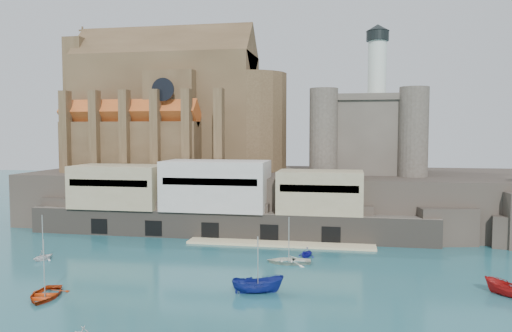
{
  "coord_description": "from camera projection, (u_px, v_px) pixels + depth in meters",
  "views": [
    {
      "loc": [
        12.47,
        -60.02,
        18.02
      ],
      "look_at": [
        -4.51,
        32.0,
        11.6
      ],
      "focal_mm": 35.0,
      "sensor_mm": 36.0,
      "label": 1
    }
  ],
  "objects": [
    {
      "name": "boat_0",
      "position": [
        45.0,
        297.0,
        54.3
      ],
      "size": [
        4.55,
        2.28,
        6.12
      ],
      "primitive_type": "imported",
      "rotation": [
        0.0,
        0.0,
        0.24
      ],
      "color": "#B9330B",
      "rests_on": "ground"
    },
    {
      "name": "church",
      "position": [
        174.0,
        113.0,
        106.29
      ],
      "size": [
        47.0,
        25.93,
        30.51
      ],
      "color": "#4F3B25",
      "rests_on": "promontory"
    },
    {
      "name": "boat_4",
      "position": [
        43.0,
        260.0,
        70.22
      ],
      "size": [
        3.19,
        2.45,
        3.26
      ],
      "primitive_type": "imported",
      "rotation": [
        0.0,
        0.0,
        2.85
      ],
      "color": "white",
      "rests_on": "ground"
    },
    {
      "name": "ground",
      "position": [
        245.0,
        276.0,
        62.37
      ],
      "size": [
        300.0,
        300.0,
        0.0
      ],
      "primitive_type": "plane",
      "color": "#1B515B",
      "rests_on": "ground"
    },
    {
      "name": "promontory",
      "position": [
        284.0,
        197.0,
        100.7
      ],
      "size": [
        100.0,
        36.0,
        10.0
      ],
      "color": "#2A2420",
      "rests_on": "ground"
    },
    {
      "name": "castle_keep",
      "position": [
        367.0,
        130.0,
        98.51
      ],
      "size": [
        21.2,
        21.2,
        29.3
      ],
      "color": "#4A433A",
      "rests_on": "promontory"
    },
    {
      "name": "boat_7",
      "position": [
        307.0,
        256.0,
        72.13
      ],
      "size": [
        3.14,
        2.37,
        3.24
      ],
      "primitive_type": "imported",
      "rotation": [
        0.0,
        0.0,
        6.02
      ],
      "color": "#161698",
      "rests_on": "ground"
    },
    {
      "name": "boat_5",
      "position": [
        508.0,
        296.0,
        54.63
      ],
      "size": [
        2.91,
        2.9,
        5.4
      ],
      "primitive_type": "imported",
      "rotation": [
        0.0,
        0.0,
        4.0
      ],
      "color": "#A11312",
      "rests_on": "ground"
    },
    {
      "name": "boat_6",
      "position": [
        289.0,
        263.0,
        68.56
      ],
      "size": [
        1.73,
        4.47,
        6.1
      ],
      "primitive_type": "imported",
      "rotation": [
        0.0,
        0.0,
        4.82
      ],
      "color": "silver",
      "rests_on": "ground"
    },
    {
      "name": "boat_2",
      "position": [
        258.0,
        293.0,
        55.87
      ],
      "size": [
        2.77,
        2.73,
        5.85
      ],
      "primitive_type": "imported",
      "rotation": [
        0.0,
        0.0,
        1.84
      ],
      "color": "navy",
      "rests_on": "ground"
    },
    {
      "name": "quay",
      "position": [
        215.0,
        201.0,
        86.44
      ],
      "size": [
        70.0,
        12.0,
        13.05
      ],
      "color": "#5E554B",
      "rests_on": "ground"
    }
  ]
}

